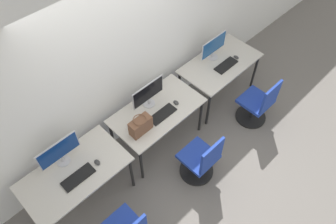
% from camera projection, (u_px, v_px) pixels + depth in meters
% --- Properties ---
extents(ground_plane, '(20.00, 20.00, 0.00)m').
position_uv_depth(ground_plane, '(175.00, 154.00, 4.85)').
color(ground_plane, slate).
extents(wall_back, '(12.00, 0.05, 2.80)m').
position_uv_depth(wall_back, '(129.00, 55.00, 4.12)').
color(wall_back, silver).
rests_on(wall_back, ground_plane).
extents(desk_left, '(1.28, 0.71, 0.72)m').
position_uv_depth(desk_left, '(75.00, 175.00, 3.91)').
color(desk_left, '#BCB7AD').
rests_on(desk_left, ground_plane).
extents(monitor_left, '(0.53, 0.17, 0.38)m').
position_uv_depth(monitor_left, '(59.00, 152.00, 3.78)').
color(monitor_left, '#B2B2B7').
rests_on(monitor_left, desk_left).
extents(keyboard_left, '(0.40, 0.16, 0.02)m').
position_uv_depth(keyboard_left, '(78.00, 177.00, 3.80)').
color(keyboard_left, black).
rests_on(keyboard_left, desk_left).
extents(mouse_left, '(0.06, 0.09, 0.03)m').
position_uv_depth(mouse_left, '(97.00, 162.00, 3.92)').
color(mouse_left, '#333333').
rests_on(mouse_left, desk_left).
extents(desk_center, '(1.28, 0.71, 0.72)m').
position_uv_depth(desk_center, '(157.00, 113.00, 4.50)').
color(desk_center, '#BCB7AD').
rests_on(desk_center, ground_plane).
extents(monitor_center, '(0.53, 0.17, 0.38)m').
position_uv_depth(monitor_center, '(148.00, 94.00, 4.35)').
color(monitor_center, '#B2B2B7').
rests_on(monitor_center, desk_center).
extents(keyboard_center, '(0.40, 0.16, 0.02)m').
position_uv_depth(keyboard_center, '(163.00, 114.00, 4.38)').
color(keyboard_center, black).
rests_on(keyboard_center, desk_center).
extents(mouse_center, '(0.06, 0.09, 0.03)m').
position_uv_depth(mouse_center, '(176.00, 103.00, 4.50)').
color(mouse_center, '#333333').
rests_on(mouse_center, desk_center).
extents(office_chair_center, '(0.48, 0.48, 0.87)m').
position_uv_depth(office_chair_center, '(201.00, 161.00, 4.37)').
color(office_chair_center, black).
rests_on(office_chair_center, ground_plane).
extents(desk_right, '(1.28, 0.71, 0.72)m').
position_uv_depth(desk_right, '(220.00, 66.00, 5.09)').
color(desk_right, '#BCB7AD').
rests_on(desk_right, ground_plane).
extents(monitor_right, '(0.53, 0.17, 0.38)m').
position_uv_depth(monitor_right, '(214.00, 47.00, 4.94)').
color(monitor_right, '#B2B2B7').
rests_on(monitor_right, desk_right).
extents(keyboard_right, '(0.40, 0.16, 0.02)m').
position_uv_depth(keyboard_right, '(226.00, 65.00, 4.98)').
color(keyboard_right, black).
rests_on(keyboard_right, desk_right).
extents(mouse_right, '(0.06, 0.09, 0.03)m').
position_uv_depth(mouse_right, '(236.00, 57.00, 5.08)').
color(mouse_right, '#333333').
rests_on(mouse_right, desk_right).
extents(office_chair_right, '(0.48, 0.48, 0.87)m').
position_uv_depth(office_chair_right, '(258.00, 105.00, 4.98)').
color(office_chair_right, black).
rests_on(office_chair_right, ground_plane).
extents(handbag, '(0.30, 0.18, 0.25)m').
position_uv_depth(handbag, '(141.00, 126.00, 4.14)').
color(handbag, brown).
rests_on(handbag, desk_center).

